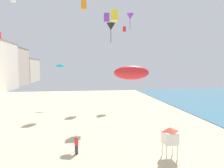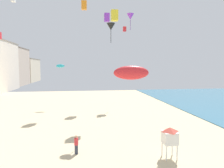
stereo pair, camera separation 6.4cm
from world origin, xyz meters
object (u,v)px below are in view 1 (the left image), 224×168
at_px(kite_cyan_parafoil, 60,66).
at_px(kite_red_parafoil, 132,73).
at_px(kite_flyer, 76,144).
at_px(kite_yellow_box, 114,16).
at_px(kite_black_delta, 111,27).
at_px(kite_orange_box, 84,5).
at_px(kite_purple_delta, 130,17).
at_px(kite_purple_box, 107,17).
at_px(lifeguard_stand, 170,136).
at_px(kite_red_box_2, 124,29).

relative_size(kite_cyan_parafoil, kite_red_parafoil, 0.59).
height_order(kite_flyer, kite_yellow_box, kite_yellow_box).
bearing_deg(kite_cyan_parafoil, kite_black_delta, -62.11).
xyz_separation_m(kite_orange_box, kite_purple_delta, (9.55, 3.87, -0.79)).
bearing_deg(kite_cyan_parafoil, kite_flyer, -80.66).
bearing_deg(kite_orange_box, kite_purple_box, 26.16).
relative_size(lifeguard_stand, kite_purple_delta, 0.76).
xyz_separation_m(kite_purple_box, kite_red_parafoil, (-1.16, -26.09, -10.14)).
bearing_deg(kite_yellow_box, kite_flyer, -111.90).
distance_m(kite_purple_box, kite_yellow_box, 10.68).
relative_size(kite_yellow_box, kite_red_parafoil, 0.58).
height_order(kite_flyer, lifeguard_stand, lifeguard_stand).
bearing_deg(kite_red_parafoil, lifeguard_stand, 12.37).
bearing_deg(kite_purple_box, kite_flyer, -102.72).
height_order(kite_red_box_2, kite_purple_delta, kite_purple_delta).
xyz_separation_m(lifeguard_stand, kite_orange_box, (-6.68, 23.16, 16.82)).
height_order(kite_black_delta, kite_red_box_2, kite_red_box_2).
bearing_deg(kite_yellow_box, kite_red_parafoil, -94.06).
distance_m(lifeguard_stand, kite_cyan_parafoil, 26.95).
height_order(kite_purple_box, kite_red_box_2, kite_purple_box).
height_order(kite_purple_box, kite_black_delta, kite_purple_box).
bearing_deg(kite_purple_box, lifeguard_stand, -84.91).
xyz_separation_m(lifeguard_stand, kite_red_box_2, (1.06, 24.10, 12.92)).
distance_m(kite_purple_box, kite_black_delta, 16.71).
bearing_deg(kite_red_box_2, kite_orange_box, -173.07).
xyz_separation_m(kite_black_delta, kite_purple_delta, (6.43, 17.61, 5.62)).
xyz_separation_m(kite_purple_box, kite_yellow_box, (-0.05, -10.46, -2.19)).
distance_m(kite_orange_box, kite_red_parafoil, 26.80).
bearing_deg(kite_purple_delta, kite_red_parafoil, -102.75).
distance_m(kite_black_delta, kite_purple_delta, 19.58).
distance_m(kite_flyer, kite_red_box_2, 27.63).
height_order(lifeguard_stand, kite_red_box_2, kite_red_box_2).
bearing_deg(kite_black_delta, kite_red_parafoil, -89.15).
bearing_deg(kite_orange_box, kite_red_box_2, 6.93).
bearing_deg(kite_flyer, kite_black_delta, -103.14).
height_order(kite_purple_delta, kite_red_parafoil, kite_purple_delta).
relative_size(kite_black_delta, kite_purple_delta, 0.70).
distance_m(kite_orange_box, kite_red_box_2, 8.72).
bearing_deg(lifeguard_stand, kite_red_box_2, 66.91).
bearing_deg(kite_orange_box, lifeguard_stand, -73.90).
bearing_deg(lifeguard_stand, kite_orange_box, 85.53).
distance_m(kite_orange_box, kite_yellow_box, 10.07).
bearing_deg(kite_black_delta, lifeguard_stand, -69.23).
bearing_deg(kite_flyer, kite_orange_box, -77.82).
xyz_separation_m(kite_flyer, kite_orange_box, (0.89, 21.37, 17.74)).
height_order(kite_cyan_parafoil, kite_red_box_2, kite_red_box_2).
bearing_deg(kite_purple_delta, kite_black_delta, -110.07).
xyz_separation_m(kite_cyan_parafoil, kite_red_parafoil, (7.77, -24.57, -0.63)).
relative_size(kite_purple_box, kite_cyan_parafoil, 1.01).
height_order(lifeguard_stand, kite_orange_box, kite_orange_box).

